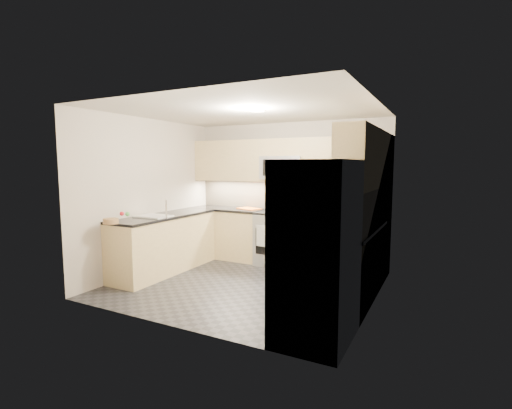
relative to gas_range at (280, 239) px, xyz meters
name	(u,v)px	position (x,y,z in m)	size (l,w,h in m)	color
floor	(245,285)	(0.00, -1.28, -0.46)	(3.60, 3.20, 0.00)	black
ceiling	(244,111)	(0.00, -1.28, 2.04)	(3.60, 3.20, 0.02)	beige
wall_back	(288,192)	(0.00, 0.32, 0.79)	(3.60, 0.02, 2.50)	#BEB3A5
wall_front	(171,213)	(0.00, -2.88, 0.79)	(3.60, 0.02, 2.50)	#BEB3A5
wall_left	(150,195)	(-1.80, -1.28, 0.79)	(0.02, 3.20, 2.50)	#BEB3A5
wall_right	(375,206)	(1.80, -1.28, 0.79)	(0.02, 3.20, 2.50)	#BEB3A5
base_cab_back_left	(228,234)	(-1.09, 0.02, -0.01)	(1.42, 0.60, 0.90)	#DBC084
base_cab_back_right	(342,245)	(1.09, 0.02, -0.01)	(1.42, 0.60, 0.90)	#DBC084
base_cab_right	(351,265)	(1.50, -1.12, -0.01)	(0.60, 1.70, 0.90)	#DBC084
base_cab_peninsula	(165,244)	(-1.50, -1.28, -0.01)	(0.60, 2.00, 0.90)	#DBC084
countertop_back_left	(228,209)	(-1.09, 0.02, 0.47)	(1.42, 0.63, 0.04)	black
countertop_back_right	(343,216)	(1.09, 0.02, 0.47)	(1.42, 0.63, 0.04)	black
countertop_right	(352,229)	(1.50, -1.12, 0.47)	(0.63, 1.70, 0.04)	black
countertop_peninsula	(164,216)	(-1.50, -1.28, 0.47)	(0.63, 2.00, 0.04)	black
upper_cab_back	(284,160)	(0.00, 0.15, 1.37)	(3.60, 0.35, 0.75)	#DBC084
upper_cab_right	(366,159)	(1.62, -1.00, 1.37)	(0.35, 1.95, 0.75)	#DBC084
backsplash_back	(288,196)	(0.00, 0.32, 0.74)	(3.60, 0.01, 0.51)	tan
backsplash_right	(380,207)	(1.80, -0.82, 0.74)	(0.01, 2.30, 0.51)	tan
gas_range	(280,239)	(0.00, 0.00, 0.00)	(0.76, 0.65, 0.91)	#989B9F
range_cooktop	(280,213)	(0.00, 0.00, 0.46)	(0.76, 0.65, 0.03)	black
oven_door_glass	(272,242)	(0.00, -0.33, -0.01)	(0.62, 0.02, 0.45)	black
oven_handle	(272,227)	(0.00, -0.35, 0.26)	(0.02, 0.02, 0.60)	#B2B5BA
microwave	(284,168)	(0.00, 0.12, 1.24)	(0.76, 0.40, 0.40)	#ACADB4
microwave_door	(279,168)	(0.00, -0.08, 1.24)	(0.60, 0.01, 0.28)	black
refrigerator	(316,251)	(1.45, -2.43, 0.45)	(0.70, 0.90, 1.80)	gray
fridge_handle_left	(275,246)	(1.08, -2.61, 0.49)	(0.02, 0.02, 1.20)	#B2B5BA
fridge_handle_right	(289,240)	(1.08, -2.25, 0.49)	(0.02, 0.02, 1.20)	#B2B5BA
sink_basin	(154,221)	(-1.50, -1.53, 0.42)	(0.52, 0.38, 0.16)	white
faucet	(166,209)	(-1.24, -1.53, 0.62)	(0.03, 0.03, 0.28)	silver
utensil_bowl	(365,213)	(1.45, -0.05, 0.55)	(0.24, 0.24, 0.14)	#4BB04E
cutting_board	(249,208)	(-0.67, 0.08, 0.49)	(0.41, 0.29, 0.01)	orange
fruit_basket	(111,221)	(-1.54, -2.32, 0.52)	(0.21, 0.21, 0.07)	#A67C4D
fruit_apple	(122,214)	(-1.55, -2.11, 0.60)	(0.06, 0.06, 0.06)	red
fruit_pear	(127,214)	(-1.45, -2.10, 0.60)	(0.06, 0.06, 0.06)	#54BB50
dish_towel_check	(261,236)	(-0.19, -0.37, 0.10)	(0.19, 0.02, 0.35)	silver
dish_towel_blue	(283,238)	(0.22, -0.37, 0.10)	(0.17, 0.01, 0.31)	navy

